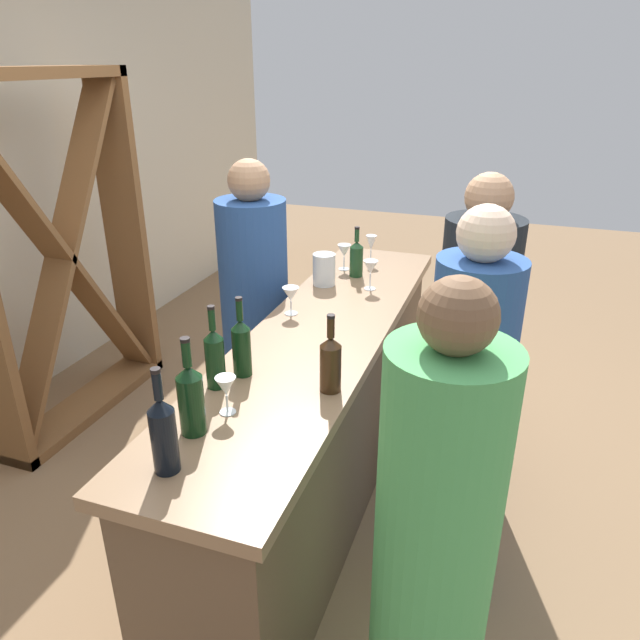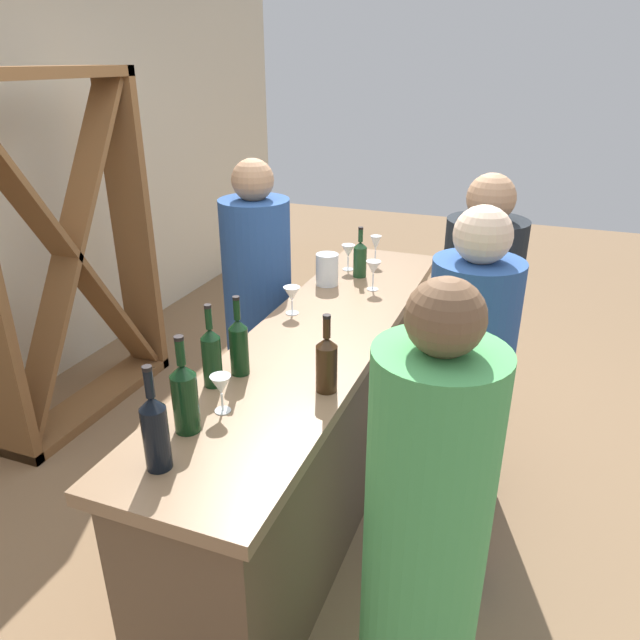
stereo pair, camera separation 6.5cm
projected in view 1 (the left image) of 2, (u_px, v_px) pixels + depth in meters
The scene contains 19 objects.
ground_plane at pixel (320, 496), 2.99m from camera, with size 12.00×12.00×0.00m, color #846647.
bar_counter at pixel (320, 418), 2.80m from camera, with size 2.50×0.57×0.92m.
wine_rack at pixel (61, 258), 3.34m from camera, with size 1.24×0.28×1.99m.
wine_bottle_leftmost_near_black at pixel (163, 433), 1.68m from camera, with size 0.08×0.08×0.33m.
wine_bottle_second_left_dark_green at pixel (191, 398), 1.86m from camera, with size 0.08×0.08×0.33m.
wine_bottle_center_dark_green at pixel (215, 357), 2.12m from camera, with size 0.07×0.07×0.32m.
wine_bottle_second_right_amber_brown at pixel (331, 362), 2.10m from camera, with size 0.08×0.08×0.30m.
wine_bottle_rightmost_dark_green at pixel (241, 346), 2.21m from camera, with size 0.07×0.07×0.31m.
wine_bottle_far_right_olive_green at pixel (356, 258), 3.22m from camera, with size 0.07×0.07×0.28m.
wine_glass_near_left at pixel (371, 268), 3.04m from camera, with size 0.08×0.08×0.15m.
wine_glass_near_center at pixel (371, 244), 3.43m from camera, with size 0.07×0.07×0.16m.
wine_glass_near_right at pixel (226, 387), 1.97m from camera, with size 0.07×0.07×0.14m.
wine_glass_far_left at pixel (344, 251), 3.33m from camera, with size 0.08×0.08×0.15m.
wine_glass_far_center at pixel (291, 295), 2.75m from camera, with size 0.08×0.08×0.13m.
water_pitcher at pixel (324, 269), 3.11m from camera, with size 0.12×0.12×0.17m.
person_left_guest at pixel (433, 560), 1.67m from camera, with size 0.43×0.43×1.58m.
person_center_guest at pixel (463, 429), 2.23m from camera, with size 0.32×0.32×1.60m.
person_right_guest at pixel (471, 355), 2.81m from camera, with size 0.38×0.38×1.59m.
person_server_behind at pixel (255, 313), 3.31m from camera, with size 0.46×0.46×1.56m.
Camera 1 is at (-2.24, -0.78, 2.02)m, focal length 33.31 mm.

